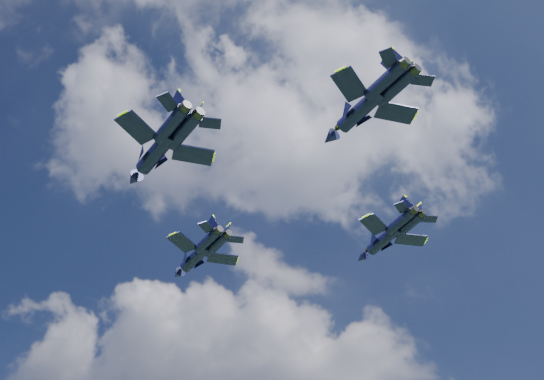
% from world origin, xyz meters
% --- Properties ---
extents(jet_lead, '(13.11, 14.55, 3.78)m').
position_xyz_m(jet_lead, '(-12.65, 23.03, 65.76)').
color(jet_lead, black).
extents(jet_left, '(14.70, 16.27, 4.23)m').
position_xyz_m(jet_left, '(-13.69, -1.42, 64.39)').
color(jet_left, black).
extents(jet_right, '(11.83, 14.27, 3.60)m').
position_xyz_m(jet_right, '(15.98, 18.53, 64.11)').
color(jet_right, black).
extents(jet_slot, '(13.43, 14.67, 3.83)m').
position_xyz_m(jet_slot, '(11.97, -7.42, 63.49)').
color(jet_slot, black).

